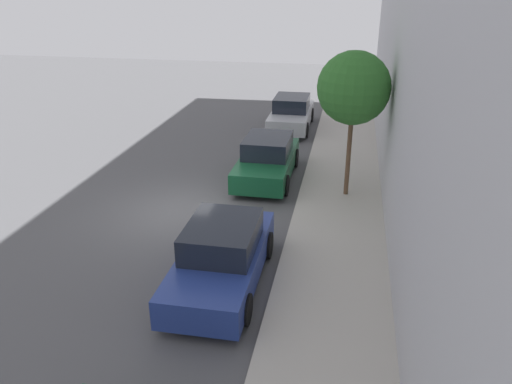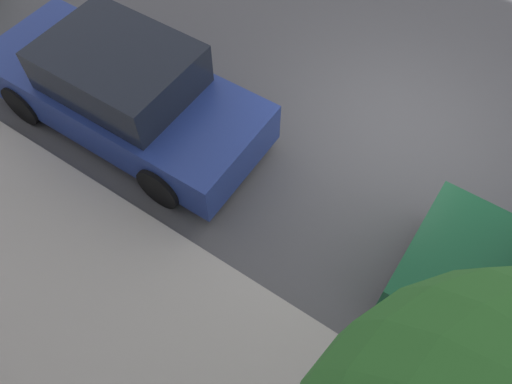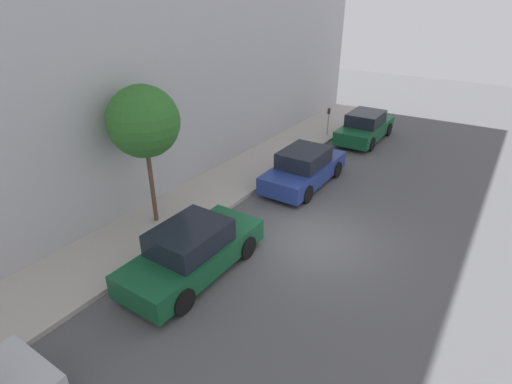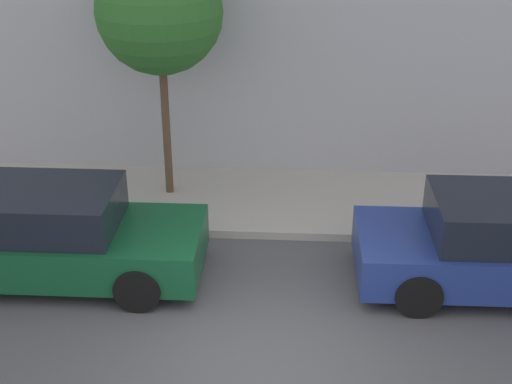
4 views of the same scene
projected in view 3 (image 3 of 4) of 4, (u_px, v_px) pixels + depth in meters
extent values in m
plane|color=#515154|center=(314.00, 241.00, 12.93)|extent=(60.00, 60.00, 0.00)
cube|color=#B2ADA3|center=(200.00, 200.00, 15.30)|extent=(2.70, 32.00, 0.15)
cube|color=#14512D|center=(365.00, 130.00, 21.34)|extent=(1.84, 4.52, 0.68)
cube|color=black|center=(366.00, 118.00, 20.97)|extent=(1.60, 2.12, 0.64)
cylinder|color=black|center=(371.00, 144.00, 19.98)|extent=(0.22, 0.71, 0.71)
cylinder|color=black|center=(339.00, 138.00, 20.82)|extent=(0.22, 0.71, 0.71)
cylinder|color=black|center=(388.00, 129.00, 22.05)|extent=(0.22, 0.71, 0.71)
cylinder|color=black|center=(359.00, 124.00, 22.89)|extent=(0.22, 0.71, 0.71)
cube|color=navy|center=(304.00, 171.00, 16.46)|extent=(1.83, 4.51, 0.68)
cube|color=black|center=(304.00, 157.00, 16.09)|extent=(1.60, 2.11, 0.64)
cylinder|color=black|center=(307.00, 194.00, 15.10)|extent=(0.22, 0.70, 0.70)
cylinder|color=black|center=(269.00, 183.00, 15.94)|extent=(0.22, 0.70, 0.70)
cylinder|color=black|center=(336.00, 169.00, 17.17)|extent=(0.22, 0.70, 0.70)
cylinder|color=black|center=(301.00, 161.00, 18.01)|extent=(0.22, 0.70, 0.70)
cube|color=#14512D|center=(194.00, 255.00, 11.28)|extent=(1.82, 4.51, 0.68)
cube|color=black|center=(190.00, 237.00, 10.91)|extent=(1.59, 2.11, 0.64)
cylinder|color=black|center=(183.00, 301.00, 9.92)|extent=(0.22, 0.71, 0.71)
cylinder|color=black|center=(136.00, 277.00, 10.76)|extent=(0.22, 0.71, 0.71)
cylinder|color=black|center=(247.00, 247.00, 11.99)|extent=(0.22, 0.71, 0.71)
cylinder|color=black|center=(203.00, 230.00, 12.83)|extent=(0.22, 0.71, 0.71)
cylinder|color=#ADADB2|center=(328.00, 124.00, 21.65)|extent=(0.07, 0.07, 1.17)
cube|color=#2D2D33|center=(329.00, 111.00, 21.32)|extent=(0.11, 0.15, 0.28)
cube|color=red|center=(329.00, 108.00, 21.25)|extent=(0.04, 0.09, 0.05)
cylinder|color=brown|center=(152.00, 182.00, 13.15)|extent=(0.15, 0.15, 2.89)
sphere|color=#2D6B28|center=(144.00, 122.00, 12.22)|extent=(2.25, 2.25, 2.25)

